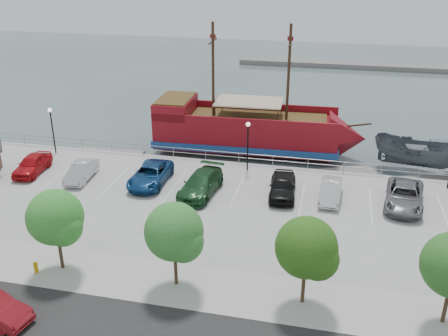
# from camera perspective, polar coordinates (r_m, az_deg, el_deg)

# --- Properties ---
(ground) EXTENTS (160.00, 160.00, 0.00)m
(ground) POSITION_cam_1_polar(r_m,az_deg,el_deg) (37.23, 0.82, -5.58)
(ground) COLOR #3C494A
(sidewalk) EXTENTS (100.00, 4.00, 0.05)m
(sidewalk) POSITION_cam_1_polar(r_m,az_deg,el_deg) (28.52, -3.50, -13.33)
(sidewalk) COLOR #ABA9A4
(sidewalk) RESTS_ON land_slab
(seawall_railing) EXTENTS (50.00, 0.06, 1.00)m
(seawall_railing) POSITION_cam_1_polar(r_m,az_deg,el_deg) (43.48, 2.99, 1.08)
(seawall_railing) COLOR gray
(seawall_railing) RESTS_ON land_slab
(far_shore) EXTENTS (40.00, 3.00, 0.80)m
(far_shore) POSITION_cam_1_polar(r_m,az_deg,el_deg) (88.68, 15.01, 11.22)
(far_shore) COLOR slate
(far_shore) RESTS_ON ground
(pirate_ship) EXTENTS (20.52, 6.41, 12.86)m
(pirate_ship) POSITION_cam_1_polar(r_m,az_deg,el_deg) (48.28, 4.30, 4.16)
(pirate_ship) COLOR maroon
(pirate_ship) RESTS_ON ground
(patrol_boat) EXTENTS (8.01, 4.98, 2.91)m
(patrol_boat) POSITION_cam_1_polar(r_m,az_deg,el_deg) (47.43, 21.06, 1.33)
(patrol_boat) COLOR #4D565B
(patrol_boat) RESTS_ON ground
(dock_west) EXTENTS (6.75, 2.27, 0.38)m
(dock_west) POSITION_cam_1_polar(r_m,az_deg,el_deg) (49.34, -13.00, 1.60)
(dock_west) COLOR gray
(dock_west) RESTS_ON ground
(dock_mid) EXTENTS (7.05, 4.39, 0.39)m
(dock_mid) POSITION_cam_1_polar(r_m,az_deg,el_deg) (44.77, 12.77, -0.67)
(dock_mid) COLOR gray
(dock_mid) RESTS_ON ground
(dock_east) EXTENTS (6.85, 3.85, 0.38)m
(dock_east) POSITION_cam_1_polar(r_m,az_deg,el_deg) (45.47, 21.81, -1.47)
(dock_east) COLOR slate
(dock_east) RESTS_ON ground
(fire_hydrant) EXTENTS (0.26, 0.26, 0.75)m
(fire_hydrant) POSITION_cam_1_polar(r_m,az_deg,el_deg) (31.23, -20.72, -10.54)
(fire_hydrant) COLOR #D29E09
(fire_hydrant) RESTS_ON sidewalk
(lamp_post_left) EXTENTS (0.36, 0.36, 4.28)m
(lamp_post_left) POSITION_cam_1_polar(r_m,az_deg,el_deg) (47.76, -19.10, 4.95)
(lamp_post_left) COLOR black
(lamp_post_left) RESTS_ON land_slab
(lamp_post_mid) EXTENTS (0.36, 0.36, 4.28)m
(lamp_post_mid) POSITION_cam_1_polar(r_m,az_deg,el_deg) (41.41, 2.74, 3.49)
(lamp_post_mid) COLOR black
(lamp_post_mid) RESTS_ON land_slab
(tree_c) EXTENTS (3.30, 3.20, 5.00)m
(tree_c) POSITION_cam_1_polar(r_m,az_deg,el_deg) (29.60, -18.54, -5.62)
(tree_c) COLOR #473321
(tree_c) RESTS_ON sidewalk
(tree_d) EXTENTS (3.30, 3.20, 5.00)m
(tree_d) POSITION_cam_1_polar(r_m,az_deg,el_deg) (26.86, -5.48, -7.53)
(tree_d) COLOR #473321
(tree_d) RESTS_ON sidewalk
(tree_e) EXTENTS (3.30, 3.20, 5.00)m
(tree_e) POSITION_cam_1_polar(r_m,az_deg,el_deg) (25.77, 9.69, -9.25)
(tree_e) COLOR #473321
(tree_e) RESTS_ON sidewalk
(parked_car_a) EXTENTS (2.23, 4.70, 1.55)m
(parked_car_a) POSITION_cam_1_polar(r_m,az_deg,el_deg) (44.65, -21.07, 0.42)
(parked_car_a) COLOR red
(parked_car_a) RESTS_ON land_slab
(parked_car_b) EXTENTS (1.82, 4.34, 1.40)m
(parked_car_b) POSITION_cam_1_polar(r_m,az_deg,el_deg) (42.12, -15.99, -0.37)
(parked_car_b) COLOR #B6B7B7
(parked_car_b) RESTS_ON land_slab
(parked_car_c) EXTENTS (2.63, 5.52, 1.52)m
(parked_car_c) POSITION_cam_1_polar(r_m,az_deg,el_deg) (40.16, -8.40, -0.76)
(parked_car_c) COLOR navy
(parked_car_c) RESTS_ON land_slab
(parked_car_d) EXTENTS (2.84, 5.83, 1.63)m
(parked_car_d) POSITION_cam_1_polar(r_m,az_deg,el_deg) (38.06, -2.67, -1.84)
(parked_car_d) COLOR #1C4823
(parked_car_d) RESTS_ON land_slab
(parked_car_e) EXTENTS (2.30, 4.98, 1.65)m
(parked_car_e) POSITION_cam_1_polar(r_m,az_deg,el_deg) (37.99, 6.72, -2.02)
(parked_car_e) COLOR black
(parked_car_e) RESTS_ON land_slab
(parked_car_f) EXTENTS (1.73, 4.37, 1.41)m
(parked_car_f) POSITION_cam_1_polar(r_m,az_deg,el_deg) (38.06, 12.11, -2.56)
(parked_car_f) COLOR silver
(parked_car_f) RESTS_ON land_slab
(parked_car_g) EXTENTS (3.33, 5.97, 1.58)m
(parked_car_g) POSITION_cam_1_polar(r_m,az_deg,el_deg) (38.54, 19.91, -3.04)
(parked_car_g) COLOR slate
(parked_car_g) RESTS_ON land_slab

